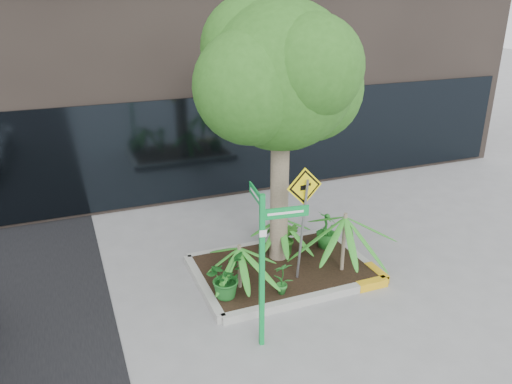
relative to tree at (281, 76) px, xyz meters
name	(u,v)px	position (x,y,z in m)	size (l,w,h in m)	color
ground	(279,283)	(-0.27, -0.69, -3.70)	(80.00, 80.00, 0.00)	gray
planter	(285,269)	(-0.04, -0.42, -3.60)	(3.35, 2.36, 0.15)	#9E9E99
tree	(281,76)	(0.00, 0.00, 0.00)	(3.38, 3.00, 5.07)	gray
palm_front	(345,217)	(0.92, -0.92, -2.46)	(1.31, 1.31, 1.46)	gray
palm_left	(239,248)	(-1.09, -0.77, -2.77)	(0.94, 0.94, 1.04)	gray
palm_back	(281,219)	(0.12, 0.15, -2.80)	(0.90, 0.90, 1.00)	gray
shrub_a	(225,277)	(-1.42, -0.94, -3.17)	(0.68, 0.68, 0.75)	#1A5E20
shrub_b	(326,230)	(1.09, 0.01, -3.16)	(0.43, 0.43, 0.77)	#216E23
shrub_c	(282,277)	(-0.48, -1.24, -3.23)	(0.33, 0.33, 0.63)	#227025
shrub_d	(288,238)	(0.22, 0.00, -3.19)	(0.40, 0.40, 0.72)	#255A1A
street_sign_post	(264,254)	(-1.21, -2.15, -2.16)	(0.73, 0.77, 2.48)	#0E9E40
cattle_sign	(303,207)	(0.01, -1.00, -2.07)	(0.67, 0.29, 2.18)	slate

